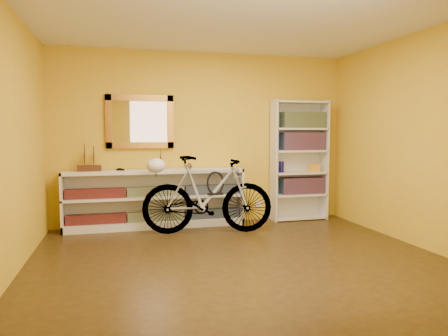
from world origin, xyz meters
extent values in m
cube|color=#2F200D|center=(0.00, 0.00, -0.01)|extent=(4.50, 4.00, 0.01)
cube|color=silver|center=(0.00, 0.00, 2.60)|extent=(4.50, 4.00, 0.01)
cube|color=gold|center=(0.00, 2.00, 1.30)|extent=(4.50, 0.01, 2.60)
cube|color=gold|center=(-2.25, 0.00, 1.30)|extent=(0.01, 4.00, 2.60)
cube|color=gold|center=(2.25, 0.00, 1.30)|extent=(0.01, 4.00, 2.60)
cube|color=brown|center=(-0.95, 1.97, 1.55)|extent=(0.98, 0.06, 0.78)
cube|color=silver|center=(0.90, 1.99, 0.25)|extent=(0.09, 0.02, 0.09)
cube|color=black|center=(-0.75, 1.79, 0.17)|extent=(2.50, 0.13, 0.14)
cube|color=navy|center=(-0.75, 1.79, 0.54)|extent=(2.50, 0.13, 0.14)
imported|color=black|center=(-1.24, 1.81, 0.85)|extent=(0.00, 0.00, 0.00)
cone|color=#55351D|center=(-0.67, 1.81, 1.00)|extent=(0.05, 0.05, 0.31)
sphere|color=#55351D|center=(-0.25, 1.81, 0.89)|extent=(0.09, 0.09, 0.09)
cube|color=maroon|center=(1.58, 1.84, 0.55)|extent=(0.70, 0.22, 0.26)
cube|color=maroon|center=(1.58, 1.84, 1.25)|extent=(0.70, 0.22, 0.28)
cube|color=navy|center=(1.58, 1.84, 1.59)|extent=(0.70, 0.22, 0.25)
cylinder|color=#191596|center=(1.22, 1.82, 0.85)|extent=(0.08, 0.08, 0.18)
cube|color=maroon|center=(1.33, 1.87, 1.57)|extent=(0.17, 0.17, 0.20)
cube|color=gold|center=(1.78, 1.80, 0.83)|extent=(0.16, 0.11, 0.12)
imported|color=silver|center=(-0.09, 1.28, 0.54)|extent=(0.72, 1.87, 1.07)
ellipsoid|color=white|center=(-0.78, 1.37, 0.95)|extent=(0.26, 0.25, 0.19)
torus|color=black|center=(0.02, 1.26, 0.70)|extent=(0.24, 0.03, 0.24)
camera|label=1|loc=(-1.26, -4.26, 1.37)|focal=33.25mm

